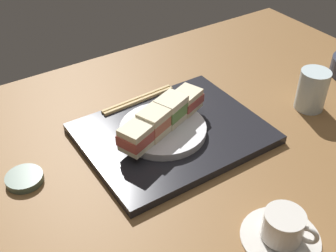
% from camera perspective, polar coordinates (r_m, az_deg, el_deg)
% --- Properties ---
extents(ground_plane, '(1.40, 1.00, 0.03)m').
position_cam_1_polar(ground_plane, '(0.94, 3.81, -3.85)').
color(ground_plane, brown).
extents(serving_tray, '(0.39, 0.31, 0.02)m').
position_cam_1_polar(serving_tray, '(0.96, 0.65, -1.00)').
color(serving_tray, black).
rests_on(serving_tray, ground_plane).
extents(sandwich_plate, '(0.19, 0.19, 0.02)m').
position_cam_1_polar(sandwich_plate, '(0.94, -0.66, -0.48)').
color(sandwich_plate, silver).
rests_on(sandwich_plate, serving_tray).
extents(sandwich_nearmost, '(0.08, 0.07, 0.05)m').
position_cam_1_polar(sandwich_nearmost, '(0.98, 2.49, 3.50)').
color(sandwich_nearmost, beige).
rests_on(sandwich_nearmost, sandwich_plate).
extents(sandwich_inner_near, '(0.08, 0.07, 0.06)m').
position_cam_1_polar(sandwich_inner_near, '(0.93, 0.42, 2.25)').
color(sandwich_inner_near, '#EFE5C1').
rests_on(sandwich_inner_near, sandwich_plate).
extents(sandwich_inner_far, '(0.08, 0.07, 0.06)m').
position_cam_1_polar(sandwich_inner_far, '(0.90, -1.83, 0.52)').
color(sandwich_inner_far, beige).
rests_on(sandwich_inner_far, sandwich_plate).
extents(sandwich_farmost, '(0.08, 0.07, 0.05)m').
position_cam_1_polar(sandwich_farmost, '(0.86, -4.25, -1.48)').
color(sandwich_farmost, '#EFE5C1').
rests_on(sandwich_farmost, sandwich_plate).
extents(chopsticks_pair, '(0.20, 0.03, 0.01)m').
position_cam_1_polar(chopsticks_pair, '(1.05, -4.02, 3.56)').
color(chopsticks_pair, tan).
rests_on(chopsticks_pair, serving_tray).
extents(coffee_cup, '(0.14, 0.14, 0.06)m').
position_cam_1_polar(coffee_cup, '(0.77, 15.15, -13.26)').
color(coffee_cup, silver).
rests_on(coffee_cup, ground_plane).
extents(drinking_glass, '(0.07, 0.07, 0.10)m').
position_cam_1_polar(drinking_glass, '(1.08, 18.79, 4.60)').
color(drinking_glass, silver).
rests_on(drinking_glass, ground_plane).
extents(small_sauce_dish, '(0.07, 0.07, 0.01)m').
position_cam_1_polar(small_sauce_dish, '(0.90, -18.70, -6.69)').
color(small_sauce_dish, '#4C6051').
rests_on(small_sauce_dish, ground_plane).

